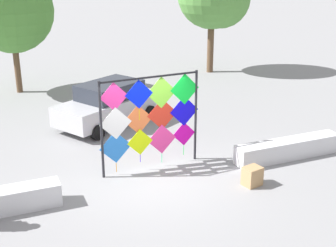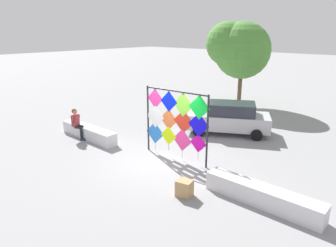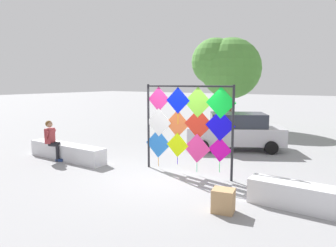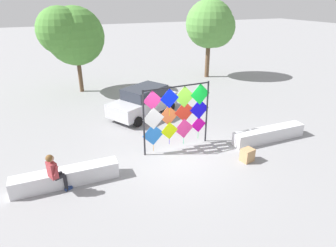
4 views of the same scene
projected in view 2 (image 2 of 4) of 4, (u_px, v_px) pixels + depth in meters
The scene contains 8 objects.
ground at pixel (161, 161), 11.52m from camera, with size 120.00×120.00×0.00m, color gray.
plaza_ledge_left at pixel (89, 133), 13.87m from camera, with size 3.37×0.55×0.55m, color silver.
plaza_ledge_right at pixel (262, 196), 8.58m from camera, with size 3.37×0.55×0.55m, color silver.
kite_display_rack at pixel (176, 119), 11.37m from camera, with size 2.93×0.20×2.65m.
seated_vendor at pixel (77, 122), 13.64m from camera, with size 0.67×0.58×1.40m.
parked_car at pixel (229, 118), 14.50m from camera, with size 4.10×3.28×1.47m.
cardboard_box_large at pixel (184, 188), 9.04m from camera, with size 0.45×0.37×0.50m, color tan.
tree_broadleaf at pixel (238, 48), 19.21m from camera, with size 3.96×3.51×5.26m.
Camera 2 is at (7.27, -7.73, 4.70)m, focal length 32.94 mm.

